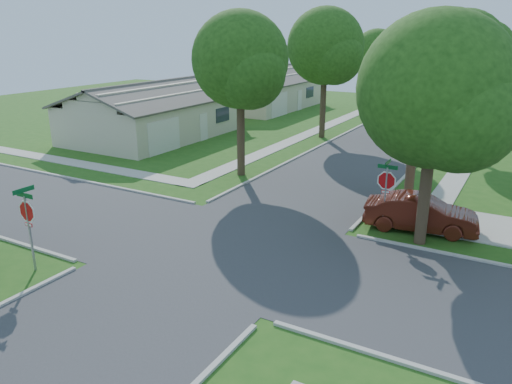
{
  "coord_description": "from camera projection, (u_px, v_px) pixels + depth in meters",
  "views": [
    {
      "loc": [
        9.54,
        -14.44,
        7.88
      ],
      "look_at": [
        0.05,
        2.34,
        1.6
      ],
      "focal_mm": 35.0,
      "sensor_mm": 36.0,
      "label": 1
    }
  ],
  "objects": [
    {
      "name": "ground",
      "position": [
        225.0,
        249.0,
        18.86
      ],
      "size": [
        100.0,
        100.0,
        0.0
      ],
      "primitive_type": "plane",
      "color": "#245316",
      "rests_on": "ground"
    },
    {
      "name": "road_ns",
      "position": [
        225.0,
        248.0,
        18.85
      ],
      "size": [
        7.0,
        100.0,
        0.02
      ],
      "primitive_type": "cube",
      "color": "#333335",
      "rests_on": "ground"
    },
    {
      "name": "sidewalk_ne",
      "position": [
        481.0,
        140.0,
        37.5
      ],
      "size": [
        1.2,
        40.0,
        0.04
      ],
      "primitive_type": "cube",
      "color": "#9E9B91",
      "rests_on": "ground"
    },
    {
      "name": "sidewalk_nw",
      "position": [
        329.0,
        125.0,
        43.22
      ],
      "size": [
        1.2,
        40.0,
        0.04
      ],
      "primitive_type": "cube",
      "color": "#9E9B91",
      "rests_on": "ground"
    },
    {
      "name": "driveway",
      "position": [
        473.0,
        225.0,
        21.02
      ],
      "size": [
        8.8,
        3.6,
        0.05
      ],
      "primitive_type": "cube",
      "color": "#9E9B91",
      "rests_on": "ground"
    },
    {
      "name": "stop_sign_sw",
      "position": [
        27.0,
        215.0,
        16.54
      ],
      "size": [
        1.05,
        0.8,
        2.98
      ],
      "color": "gray",
      "rests_on": "ground"
    },
    {
      "name": "stop_sign_ne",
      "position": [
        386.0,
        184.0,
        19.91
      ],
      "size": [
        1.05,
        0.8,
        2.98
      ],
      "color": "gray",
      "rests_on": "ground"
    },
    {
      "name": "tree_e_near",
      "position": [
        420.0,
        82.0,
        22.33
      ],
      "size": [
        4.97,
        4.8,
        8.28
      ],
      "color": "#38281C",
      "rests_on": "ground"
    },
    {
      "name": "tree_e_mid",
      "position": [
        462.0,
        56.0,
        32.07
      ],
      "size": [
        5.59,
        5.4,
        9.21
      ],
      "color": "#38281C",
      "rests_on": "ground"
    },
    {
      "name": "tree_e_far",
      "position": [
        484.0,
        53.0,
        42.91
      ],
      "size": [
        5.17,
        5.0,
        8.72
      ],
      "color": "#38281C",
      "rests_on": "ground"
    },
    {
      "name": "tree_w_near",
      "position": [
        241.0,
        65.0,
        26.59
      ],
      "size": [
        5.38,
        5.2,
        8.97
      ],
      "color": "#38281C",
      "rests_on": "ground"
    },
    {
      "name": "tree_w_mid",
      "position": [
        326.0,
        50.0,
        36.4
      ],
      "size": [
        5.8,
        5.6,
        9.56
      ],
      "color": "#38281C",
      "rests_on": "ground"
    },
    {
      "name": "tree_w_far",
      "position": [
        377.0,
        56.0,
        47.47
      ],
      "size": [
        4.76,
        4.6,
        8.04
      ],
      "color": "#38281C",
      "rests_on": "ground"
    },
    {
      "name": "tree_ne_corner",
      "position": [
        437.0,
        98.0,
        17.63
      ],
      "size": [
        5.8,
        5.6,
        8.66
      ],
      "color": "#38281C",
      "rests_on": "ground"
    },
    {
      "name": "house_nw_near",
      "position": [
        156.0,
        117.0,
        38.29
      ],
      "size": [
        8.42,
        13.6,
        4.23
      ],
      "color": "beige",
      "rests_on": "ground"
    },
    {
      "name": "house_nw_far",
      "position": [
        262.0,
        93.0,
        52.35
      ],
      "size": [
        8.42,
        13.6,
        4.23
      ],
      "color": "beige",
      "rests_on": "ground"
    },
    {
      "name": "car_driveway",
      "position": [
        421.0,
        213.0,
        20.37
      ],
      "size": [
        4.65,
        2.2,
        1.47
      ],
      "primitive_type": "imported",
      "rotation": [
        0.0,
        0.0,
        1.72
      ],
      "color": "#511B10",
      "rests_on": "ground"
    },
    {
      "name": "car_curb_east",
      "position": [
        458.0,
        112.0,
        45.16
      ],
      "size": [
        2.18,
        4.59,
        1.52
      ],
      "primitive_type": "imported",
      "rotation": [
        0.0,
        0.0,
        0.09
      ],
      "color": "black",
      "rests_on": "ground"
    },
    {
      "name": "car_curb_west",
      "position": [
        411.0,
        96.0,
        56.35
      ],
      "size": [
        2.45,
        5.18,
        1.46
      ],
      "primitive_type": "imported",
      "rotation": [
        0.0,
        0.0,
        3.06
      ],
      "color": "black",
      "rests_on": "ground"
    }
  ]
}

